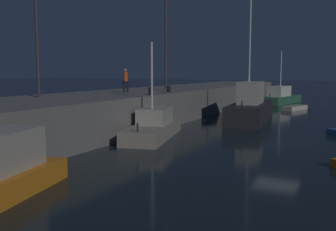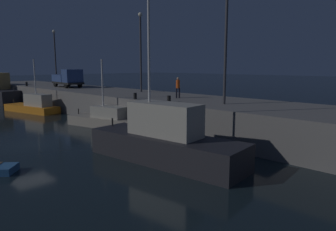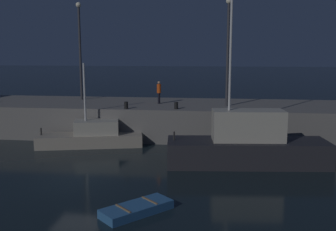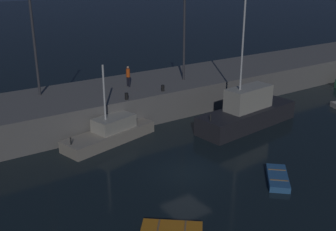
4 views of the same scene
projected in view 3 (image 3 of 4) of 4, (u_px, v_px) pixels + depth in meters
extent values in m
plane|color=black|center=(77.00, 179.00, 20.16)|extent=(320.00, 320.00, 0.00)
cube|color=slate|center=(129.00, 118.00, 31.70)|extent=(76.44, 7.68, 2.47)
cube|color=#232328|center=(247.00, 153.00, 22.67)|extent=(9.49, 3.65, 1.46)
cube|color=#ADA899|center=(248.00, 125.00, 22.41)|extent=(4.23, 2.10, 1.78)
cylinder|color=silver|center=(231.00, 45.00, 21.70)|extent=(0.14, 0.14, 7.31)
cylinder|color=#262626|center=(174.00, 136.00, 22.61)|extent=(0.10, 0.10, 0.50)
cube|color=gray|center=(90.00, 140.00, 27.31)|extent=(7.53, 3.81, 0.85)
cube|color=#ADA899|center=(97.00, 127.00, 27.22)|extent=(3.33, 2.34, 0.97)
cylinder|color=silver|center=(85.00, 92.00, 26.74)|extent=(0.14, 0.14, 3.97)
cylinder|color=#262626|center=(41.00, 132.00, 26.83)|extent=(0.10, 0.10, 0.50)
cube|color=#2D6099|center=(137.00, 209.00, 15.92)|extent=(2.91, 3.00, 0.36)
cube|color=olive|center=(123.00, 208.00, 15.47)|extent=(0.82, 0.77, 0.04)
cube|color=olive|center=(150.00, 200.00, 16.30)|extent=(0.82, 0.77, 0.04)
cylinder|color=#38383D|center=(80.00, 54.00, 33.00)|extent=(0.20, 0.20, 7.76)
sphere|color=#F9EFCC|center=(78.00, 5.00, 32.34)|extent=(0.44, 0.44, 0.44)
cylinder|color=#38383D|center=(228.00, 56.00, 28.92)|extent=(0.20, 0.20, 7.55)
sphere|color=#F9EFCC|center=(229.00, 1.00, 28.28)|extent=(0.44, 0.44, 0.44)
cylinder|color=black|center=(159.00, 98.00, 31.03)|extent=(0.14, 0.14, 0.85)
cylinder|color=black|center=(159.00, 99.00, 30.71)|extent=(0.14, 0.14, 0.85)
cylinder|color=#E54C14|center=(159.00, 89.00, 30.75)|extent=(0.34, 0.34, 0.70)
sphere|color=tan|center=(159.00, 83.00, 30.67)|extent=(0.21, 0.21, 0.21)
cylinder|color=black|center=(176.00, 106.00, 27.96)|extent=(0.28, 0.28, 0.51)
cylinder|color=black|center=(126.00, 105.00, 28.03)|extent=(0.28, 0.28, 0.52)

